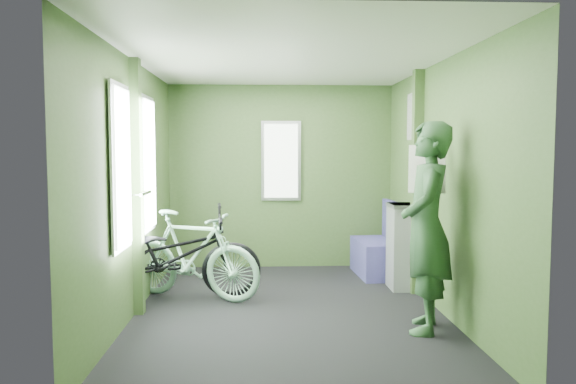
# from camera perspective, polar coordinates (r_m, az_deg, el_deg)

# --- Properties ---
(room) EXTENTS (4.00, 4.02, 2.31)m
(room) POSITION_cam_1_polar(r_m,az_deg,el_deg) (5.13, -0.38, 3.69)
(room) COLOR black
(room) RESTS_ON ground
(bicycle_black) EXTENTS (1.81, 0.96, 1.02)m
(bicycle_black) POSITION_cam_1_polar(r_m,az_deg,el_deg) (5.74, -11.58, -10.82)
(bicycle_black) COLOR black
(bicycle_black) RESTS_ON ground
(bicycle_mint) EXTENTS (1.56, 1.04, 0.92)m
(bicycle_mint) POSITION_cam_1_polar(r_m,az_deg,el_deg) (5.79, -9.78, -10.68)
(bicycle_mint) COLOR #94D0AF
(bicycle_mint) RESTS_ON ground
(passenger) EXTENTS (0.57, 0.76, 1.72)m
(passenger) POSITION_cam_1_polar(r_m,az_deg,el_deg) (4.72, 13.90, -3.45)
(passenger) COLOR #2A4E2C
(passenger) RESTS_ON ground
(waste_box) EXTENTS (0.27, 0.38, 0.92)m
(waste_box) POSITION_cam_1_polar(r_m,az_deg,el_deg) (6.16, 11.53, -5.43)
(waste_box) COLOR gray
(waste_box) RESTS_ON ground
(bench_seat) EXTENTS (0.51, 0.86, 0.88)m
(bench_seat) POSITION_cam_1_polar(r_m,az_deg,el_deg) (6.79, 9.20, -6.18)
(bench_seat) COLOR navy
(bench_seat) RESTS_ON ground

